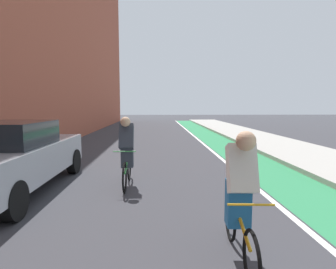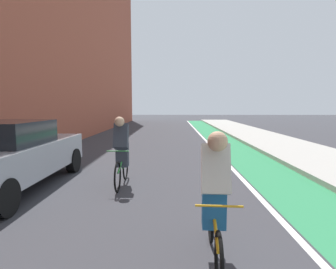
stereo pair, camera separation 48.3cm
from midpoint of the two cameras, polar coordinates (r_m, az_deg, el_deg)
The scene contains 7 objects.
ground_plane at distance 12.24m, azimuth -3.91°, elevation -2.82°, with size 88.44×88.44×0.00m, color #38383D.
bike_lane_paint at distance 14.51m, azimuth 9.38°, elevation -1.51°, with size 1.60×40.20×0.00m, color #2D8451.
lane_divider_stripe at distance 14.36m, azimuth 5.86°, elevation -1.54°, with size 0.12×40.20×0.00m, color white.
sidewalk_right at distance 15.15m, azimuth 18.11°, elevation -1.15°, with size 3.09×40.20×0.14m, color #A8A59E.
parked_sedan_silver at distance 6.99m, azimuth -31.32°, elevation -3.80°, with size 1.91×4.31×1.53m.
cyclist_mid at distance 3.42m, azimuth 10.55°, elevation -12.20°, with size 0.48×1.67×1.59m.
cyclist_trailing at distance 6.51m, azimuth -10.55°, elevation -3.46°, with size 0.48×1.72×1.62m.
Camera 1 is at (0.12, 4.01, 1.86)m, focal length 29.81 mm.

